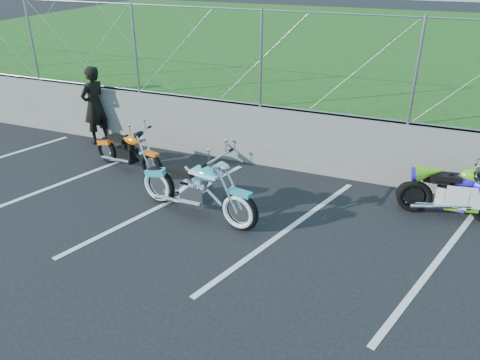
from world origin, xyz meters
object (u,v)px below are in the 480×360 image
at_px(sportbike_green, 461,193).
at_px(person_standing, 94,105).
at_px(cruiser_turquoise, 198,191).
at_px(sportbike_blue, 451,195).
at_px(naked_orange, 129,152).

relative_size(sportbike_green, person_standing, 1.11).
xyz_separation_m(cruiser_turquoise, sportbike_blue, (4.13, 1.69, -0.10)).
distance_m(cruiser_turquoise, person_standing, 4.56).
height_order(cruiser_turquoise, sportbike_blue, cruiser_turquoise).
xyz_separation_m(sportbike_green, sportbike_blue, (-0.16, -0.01, -0.07)).
relative_size(cruiser_turquoise, sportbike_green, 1.20).
distance_m(naked_orange, sportbike_blue, 6.39).
bearing_deg(cruiser_turquoise, sportbike_green, 32.45).
bearing_deg(sportbike_green, person_standing, 167.02).
relative_size(sportbike_green, sportbike_blue, 1.16).
height_order(sportbike_blue, person_standing, person_standing).
bearing_deg(naked_orange, sportbike_blue, 18.68).
relative_size(naked_orange, sportbike_blue, 1.08).
bearing_deg(sportbike_blue, cruiser_turquoise, -155.24).
xyz_separation_m(sportbike_blue, person_standing, (-8.05, 0.60, 0.54)).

